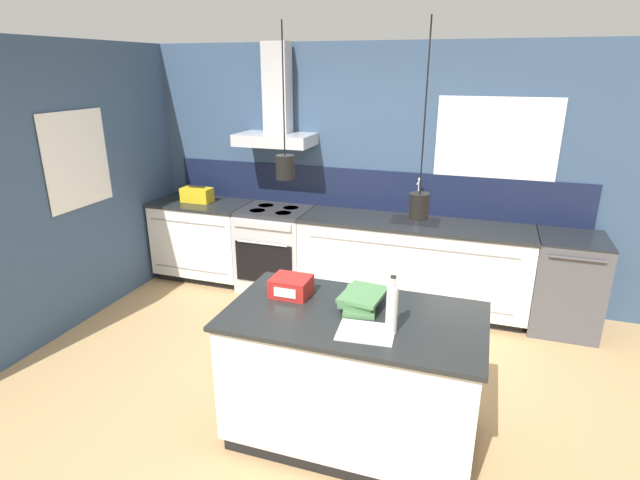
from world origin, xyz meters
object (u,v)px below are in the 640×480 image
at_px(bottle_on_island, 392,308).
at_px(red_supply_box, 291,286).
at_px(oven_range, 275,249).
at_px(dishwasher, 566,283).
at_px(book_stack, 361,299).
at_px(yellow_toolbox, 197,195).

xyz_separation_m(bottle_on_island, red_supply_box, (-0.73, 0.27, -0.09)).
xyz_separation_m(oven_range, dishwasher, (2.94, 0.00, -0.00)).
height_order(book_stack, yellow_toolbox, yellow_toolbox).
height_order(oven_range, red_supply_box, red_supply_box).
distance_m(dishwasher, book_stack, 2.50).
relative_size(bottle_on_island, yellow_toolbox, 1.04).
relative_size(red_supply_box, yellow_toolbox, 0.75).
bearing_deg(bottle_on_island, yellow_toolbox, 140.18).
xyz_separation_m(oven_range, red_supply_box, (0.97, -1.92, 0.52)).
height_order(book_stack, red_supply_box, red_supply_box).
bearing_deg(bottle_on_island, red_supply_box, 159.43).
bearing_deg(yellow_toolbox, bottle_on_island, -39.82).
bearing_deg(oven_range, book_stack, -53.21).
distance_m(oven_range, bottle_on_island, 2.84).
bearing_deg(dishwasher, red_supply_box, -135.61).
distance_m(book_stack, yellow_toolbox, 3.09).
distance_m(oven_range, dishwasher, 2.94).
bearing_deg(red_supply_box, dishwasher, 44.39).
bearing_deg(bottle_on_island, oven_range, 127.64).
bearing_deg(oven_range, yellow_toolbox, 179.74).
height_order(dishwasher, bottle_on_island, bottle_on_island).
bearing_deg(oven_range, bottle_on_island, -52.36).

